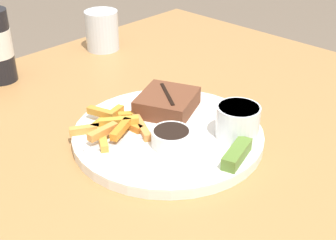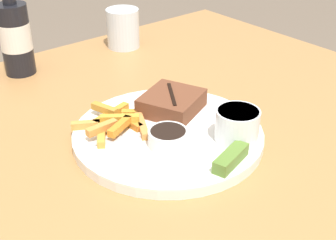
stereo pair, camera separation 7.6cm
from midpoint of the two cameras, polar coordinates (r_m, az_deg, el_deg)
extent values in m
cube|color=#A87542|center=(0.79, -2.76, -3.72)|extent=(1.13, 1.00, 0.04)
cylinder|color=#A87542|center=(1.56, -0.33, -1.78)|extent=(0.06, 0.06, 0.72)
cylinder|color=white|center=(0.78, -2.80, -2.06)|extent=(0.31, 0.31, 0.01)
cylinder|color=white|center=(0.77, -2.82, -1.50)|extent=(0.31, 0.31, 0.00)
cube|color=brown|center=(0.82, -2.75, 2.08)|extent=(0.13, 0.12, 0.03)
cube|color=black|center=(0.82, -2.77, 3.13)|extent=(0.05, 0.08, 0.00)
cube|color=#D68742|center=(0.77, -6.07, -0.95)|extent=(0.05, 0.07, 0.01)
cube|color=#D78A3D|center=(0.75, -10.86, -1.49)|extent=(0.05, 0.01, 0.01)
cube|color=gold|center=(0.77, -8.84, -0.24)|extent=(0.06, 0.05, 0.01)
cube|color=gold|center=(0.75, -10.88, -2.23)|extent=(0.05, 0.07, 0.01)
cube|color=orange|center=(0.78, -7.55, -0.69)|extent=(0.02, 0.06, 0.01)
cube|color=orange|center=(0.81, -10.04, 0.20)|extent=(0.08, 0.03, 0.01)
cube|color=#C1842E|center=(0.80, -10.85, 0.82)|extent=(0.03, 0.05, 0.01)
cube|color=orange|center=(0.75, -8.68, -1.19)|extent=(0.06, 0.03, 0.01)
cube|color=#BF8828|center=(0.81, -6.82, 0.49)|extent=(0.05, 0.04, 0.01)
cube|color=#CA8E40|center=(0.78, -12.43, -1.18)|extent=(0.06, 0.04, 0.01)
cylinder|color=white|center=(0.75, 5.63, -0.25)|extent=(0.07, 0.07, 0.05)
cylinder|color=beige|center=(0.74, 5.71, 1.11)|extent=(0.06, 0.06, 0.01)
cylinder|color=silver|center=(0.73, -2.59, -2.30)|extent=(0.06, 0.06, 0.03)
cylinder|color=black|center=(0.72, -2.61, -1.60)|extent=(0.06, 0.06, 0.01)
cube|color=#567A2D|center=(0.70, 5.32, -4.24)|extent=(0.08, 0.04, 0.02)
cube|color=#B7B7BC|center=(0.74, -9.48, -2.95)|extent=(0.10, 0.04, 0.00)
cube|color=#B7B7BC|center=(0.76, -4.50, -1.88)|extent=(0.03, 0.01, 0.00)
cube|color=#B7B7BC|center=(0.76, -4.64, -1.72)|extent=(0.03, 0.01, 0.00)
cube|color=#B7B7BC|center=(0.76, -4.77, -1.56)|extent=(0.03, 0.01, 0.00)
cylinder|color=silver|center=(1.15, -9.96, 10.68)|extent=(0.08, 0.08, 0.09)
camera|label=1|loc=(0.04, -92.86, -1.64)|focal=50.00mm
camera|label=2|loc=(0.04, 87.14, 1.64)|focal=50.00mm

